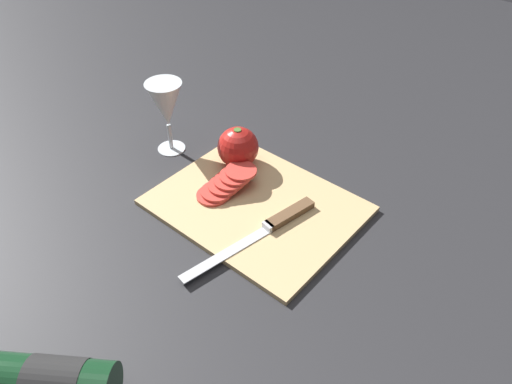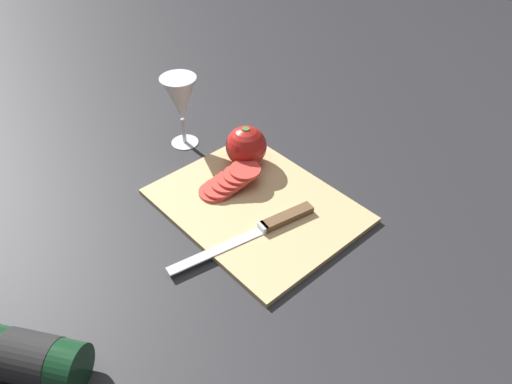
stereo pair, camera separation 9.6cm
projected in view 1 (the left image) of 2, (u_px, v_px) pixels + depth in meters
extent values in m
plane|color=#28282B|center=(232.00, 208.00, 0.99)|extent=(3.00, 3.00, 0.00)
cube|color=tan|center=(256.00, 206.00, 0.99)|extent=(0.38, 0.30, 0.01)
cylinder|color=#14381E|center=(47.00, 383.00, 0.67)|extent=(0.19, 0.17, 0.07)
cylinder|color=black|center=(58.00, 384.00, 0.67)|extent=(0.11, 0.11, 0.07)
cylinder|color=silver|center=(172.00, 148.00, 1.14)|extent=(0.06, 0.06, 0.00)
cylinder|color=silver|center=(170.00, 136.00, 1.12)|extent=(0.01, 0.01, 0.06)
cone|color=silver|center=(166.00, 105.00, 1.07)|extent=(0.08, 0.08, 0.10)
cone|color=#DBCC84|center=(168.00, 119.00, 1.09)|extent=(0.02, 0.02, 0.03)
sphere|color=red|center=(238.00, 147.00, 1.05)|extent=(0.09, 0.09, 0.09)
cylinder|color=#47702D|center=(238.00, 131.00, 1.03)|extent=(0.02, 0.02, 0.01)
cube|color=silver|center=(227.00, 253.00, 0.88)|extent=(0.05, 0.19, 0.00)
cube|color=silver|center=(268.00, 227.00, 0.92)|extent=(0.03, 0.02, 0.01)
cube|color=brown|center=(290.00, 214.00, 0.95)|extent=(0.04, 0.11, 0.01)
cylinder|color=#D63D33|center=(212.00, 195.00, 1.00)|extent=(0.06, 0.06, 0.01)
cylinder|color=#D63D33|center=(218.00, 190.00, 1.00)|extent=(0.06, 0.06, 0.01)
cylinder|color=#D63D33|center=(224.00, 186.00, 1.00)|extent=(0.06, 0.06, 0.01)
cylinder|color=#D63D33|center=(230.00, 181.00, 1.00)|extent=(0.06, 0.06, 0.01)
cylinder|color=#D63D33|center=(235.00, 176.00, 1.01)|extent=(0.06, 0.06, 0.01)
cylinder|color=#D63D33|center=(241.00, 171.00, 1.01)|extent=(0.06, 0.06, 0.01)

